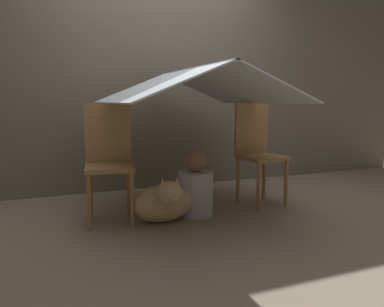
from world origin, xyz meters
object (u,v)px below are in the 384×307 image
Objects in this scene: chair_left at (109,157)px; dog at (164,202)px; chair_right at (257,149)px; person_front at (196,188)px.

dog is at bearing -24.18° from chair_left.
chair_right is (1.39, 0.00, 0.00)m from chair_left.
person_front is (0.70, -0.13, -0.29)m from chair_left.
person_front reaches higher than dog.
person_front is (-0.69, -0.13, -0.29)m from chair_right.
chair_right is at bearing 13.40° from dog.
dog is at bearing -172.56° from chair_right.
chair_left reaches higher than person_front.
chair_right reaches higher than person_front.
chair_left is at bearing 174.05° from chair_right.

